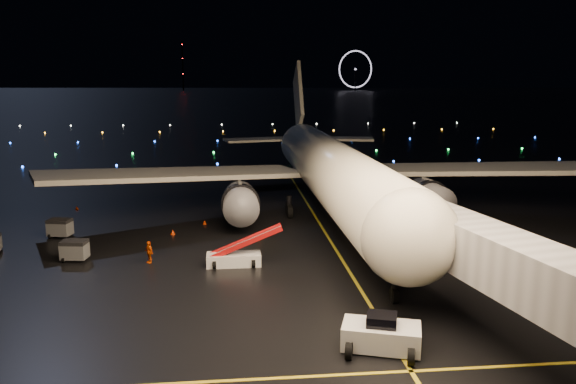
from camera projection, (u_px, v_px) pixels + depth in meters
name	position (u px, v px, depth m)	size (l,w,h in m)	color
ground	(226.00, 105.00, 329.74)	(2000.00, 2000.00, 0.00)	black
lane_centre	(328.00, 237.00, 52.90)	(0.25, 80.00, 0.02)	gold
airliner	(326.00, 135.00, 61.31)	(60.85, 57.81, 17.24)	silver
pushback_tug	(381.00, 332.00, 30.71)	(4.24, 2.22, 2.02)	silver
belt_loader	(234.00, 247.00, 44.54)	(6.31, 1.72, 3.06)	silver
crew_c	(149.00, 252.00, 45.23)	(1.06, 0.44, 1.81)	#EE4F03
safety_cone_0	(259.00, 235.00, 52.36)	(0.49, 0.49, 0.55)	#F13402
safety_cone_1	(205.00, 222.00, 57.40)	(0.41, 0.41, 0.46)	#F13402
safety_cone_2	(173.00, 232.00, 53.64)	(0.44, 0.44, 0.50)	#F13402
safety_cone_3	(77.00, 208.00, 63.84)	(0.40, 0.40, 0.46)	#F13402
ferris_wheel	(355.00, 71.00, 750.99)	(50.00, 4.00, 52.00)	black
radio_mast	(183.00, 66.00, 746.77)	(1.80, 1.80, 64.00)	black
taxiway_lights	(219.00, 138.00, 140.46)	(164.00, 92.00, 0.36)	black
baggage_cart_0	(75.00, 250.00, 45.83)	(2.00, 1.40, 1.70)	slate
baggage_cart_1	(60.00, 228.00, 52.70)	(2.03, 1.42, 1.73)	slate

